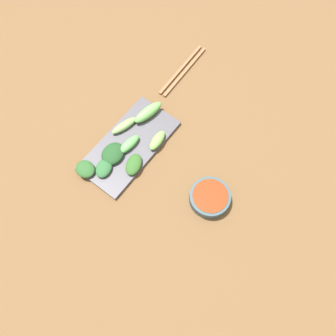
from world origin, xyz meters
TOP-DOWN VIEW (x-y plane):
  - tabletop at (0.00, 0.00)m, footprint 2.10×2.10m
  - sauce_bowl at (-0.17, -0.02)m, footprint 0.11×0.11m
  - serving_plate at (0.11, -0.02)m, footprint 0.15×0.30m
  - broccoli_leafy_0 at (0.11, 0.08)m, footprint 0.06×0.07m
  - broccoli_leafy_1 at (0.15, 0.12)m, footprint 0.06×0.05m
  - broccoli_leafy_2 at (0.12, 0.04)m, footprint 0.07×0.08m
  - broccoli_stalk_3 at (0.05, -0.07)m, footprint 0.04×0.07m
  - broccoli_stalk_4 at (0.15, -0.05)m, footprint 0.05×0.09m
  - broccoli_stalk_5 at (0.12, -0.13)m, footprint 0.05×0.10m
  - broccoli_leafy_6 at (0.05, 0.03)m, footprint 0.06×0.08m
  - broccoli_stalk_7 at (0.10, -0.01)m, footprint 0.03×0.08m
  - chopsticks at (0.14, -0.33)m, footprint 0.03×0.23m

SIDE VIEW (x-z plane):
  - tabletop at x=0.00m, z-range 0.00..0.02m
  - chopsticks at x=0.14m, z-range 0.02..0.03m
  - serving_plate at x=0.11m, z-range 0.02..0.03m
  - sauce_bowl at x=-0.17m, z-range 0.02..0.06m
  - broccoli_leafy_0 at x=0.11m, z-range 0.03..0.05m
  - broccoli_leafy_6 at x=0.05m, z-range 0.03..0.05m
  - broccoli_leafy_1 at x=0.15m, z-range 0.03..0.05m
  - broccoli_stalk_4 at x=0.15m, z-range 0.03..0.05m
  - broccoli_stalk_3 at x=0.05m, z-range 0.03..0.05m
  - broccoli_leafy_2 at x=0.12m, z-range 0.03..0.05m
  - broccoli_stalk_7 at x=0.10m, z-range 0.03..0.06m
  - broccoli_stalk_5 at x=0.12m, z-range 0.03..0.06m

